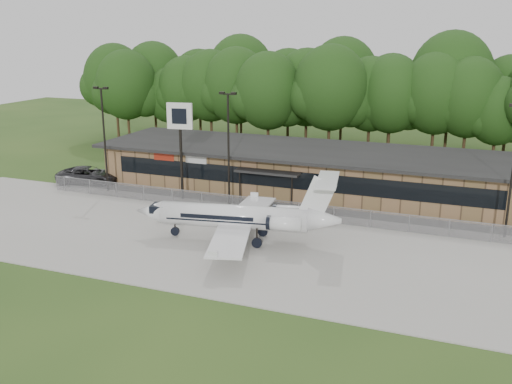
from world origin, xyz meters
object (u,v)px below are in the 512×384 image
at_px(suv, 88,175).
at_px(pole_sign, 180,126).
at_px(business_jet, 241,218).
at_px(terminal, 306,169).

height_order(suv, pole_sign, pole_sign).
distance_m(business_jet, suv, 23.42).
bearing_deg(business_jet, suv, 144.96).
xyz_separation_m(terminal, pole_sign, (-9.91, -7.15, 4.74)).
bearing_deg(suv, terminal, -91.96).
bearing_deg(pole_sign, business_jet, -50.35).
xyz_separation_m(terminal, suv, (-21.73, -5.52, -1.29)).
relative_size(terminal, pole_sign, 4.53).
distance_m(terminal, suv, 22.46).
relative_size(suv, pole_sign, 0.70).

